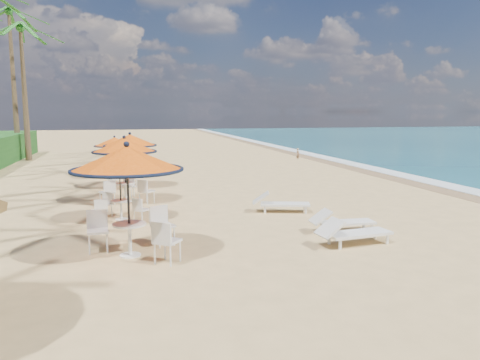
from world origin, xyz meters
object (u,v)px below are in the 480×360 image
object	(u,v)px
station_1	(119,171)
station_2	(125,153)
station_4	(116,147)
station_3	(129,147)
station_0	(130,173)
lounger_mid	(340,221)
lounger_near	(352,232)
lounger_far	(279,203)

from	to	relation	value
station_1	station_2	size ratio (longest dim) A/B	0.85
station_4	station_3	bearing A→B (deg)	-78.96
station_0	station_3	size ratio (longest dim) A/B	1.09
station_0	lounger_mid	world-z (taller)	station_0
station_0	station_1	world-z (taller)	station_0
station_3	station_4	bearing A→B (deg)	101.04
station_3	lounger_near	size ratio (longest dim) A/B	1.20
lounger_mid	station_0	bearing A→B (deg)	-169.31
station_2	station_4	distance (m)	6.80
station_1	station_3	xyz separation A→B (m)	(0.40, 6.58, 0.25)
station_4	lounger_far	bearing A→B (deg)	-61.26
lounger_far	station_4	bearing A→B (deg)	135.40
station_2	station_3	distance (m)	3.58
station_2	lounger_near	world-z (taller)	station_2
station_1	station_2	bearing A→B (deg)	86.19
station_3	lounger_mid	xyz separation A→B (m)	(5.62, -9.57, -1.49)
lounger_mid	lounger_far	bearing A→B (deg)	108.21
lounger_mid	lounger_near	bearing A→B (deg)	-101.44
station_1	lounger_near	world-z (taller)	station_1
station_2	lounger_mid	distance (m)	8.49
lounger_near	lounger_far	size ratio (longest dim) A/B	1.02
lounger_mid	lounger_far	size ratio (longest dim) A/B	0.92
station_3	lounger_mid	size ratio (longest dim) A/B	1.33
station_0	station_4	distance (m)	13.65
lounger_near	lounger_far	bearing A→B (deg)	90.13
station_1	lounger_far	distance (m)	5.33
lounger_near	station_4	bearing A→B (deg)	105.93
station_4	lounger_mid	size ratio (longest dim) A/B	1.17
station_1	lounger_mid	world-z (taller)	station_1
station_2	lounger_mid	xyz separation A→B (m)	(5.82, -5.99, -1.51)
station_1	station_2	distance (m)	3.03
station_1	lounger_mid	bearing A→B (deg)	-26.39
station_2	lounger_far	distance (m)	6.05
lounger_far	lounger_near	bearing A→B (deg)	-66.25
lounger_mid	lounger_far	distance (m)	3.02
station_0	station_4	bearing A→B (deg)	92.23
station_0	lounger_far	distance (m)	6.38
station_0	station_2	size ratio (longest dim) A/B	1.08
station_2	lounger_mid	world-z (taller)	station_2
station_1	lounger_near	size ratio (longest dim) A/B	1.03
station_0	station_3	xyz separation A→B (m)	(0.10, 10.43, -0.17)
station_0	lounger_near	bearing A→B (deg)	-4.57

